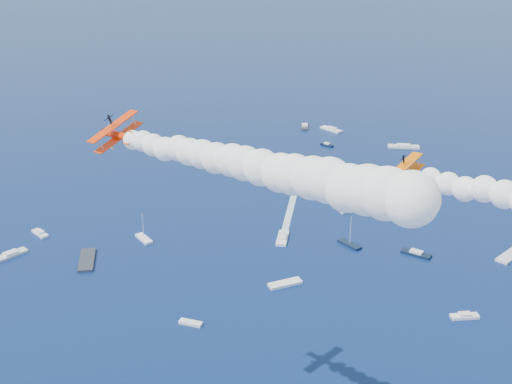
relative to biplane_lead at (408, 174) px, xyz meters
The scene contains 5 objects.
biplane_lead is the anchor object (origin of this frame).
biplane_trail 43.49m from the biplane_lead, 157.45° to the right, with size 8.28×9.29×5.60m, color #FF3205, non-canonical shape.
smoke_trail_trail 22.95m from the biplane_lead, 127.38° to the right, with size 52.94×8.60×10.16m, color white, non-canonical shape.
spectator_boats 115.82m from the biplane_lead, 119.98° to the left, with size 185.13×174.86×0.70m.
boat_wakes 128.56m from the biplane_lead, 132.00° to the left, with size 38.04×33.93×0.04m.
Camera 1 is at (62.83, -55.16, 89.17)m, focal length 47.66 mm.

